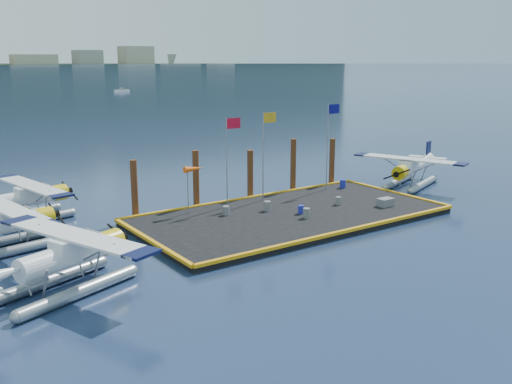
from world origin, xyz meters
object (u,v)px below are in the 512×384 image
Objects in this scene: seaplane_a at (69,259)px; seaplane_c at (27,201)px; flagpole_yellow at (265,143)px; piling_3 at (293,167)px; windsock at (194,170)px; seaplane_d at (410,170)px; piling_4 at (332,163)px; piling_2 at (250,176)px; drum_4 at (343,184)px; crate at (385,202)px; drum_0 at (226,211)px; flagpole_red at (229,148)px; flagpole_blue at (330,134)px; piling_0 at (135,191)px; drum_5 at (267,206)px; drum_3 at (306,213)px; piling_1 at (196,181)px; drum_1 at (301,209)px; seaplane_b at (6,227)px; drum_2 at (338,201)px.

seaplane_c is (1.27, 12.80, -0.11)m from seaplane_a.
flagpole_yellow is 1.44× the size of piling_3.
windsock is (10.44, 7.26, 1.76)m from seaplane_a.
seaplane_c is 0.99× the size of seaplane_d.
piling_4 is (4.00, 0.00, -0.15)m from piling_3.
piling_2 is (5.53, 1.60, -1.33)m from windsock.
drum_4 reaches higher than crate.
drum_0 is 0.10× the size of flagpole_red.
flagpole_yellow is 1.63× the size of piling_2.
flagpole_blue reaches higher than flagpole_yellow.
flagpole_yellow reaches higher than drum_0.
flagpole_blue reaches higher than crate.
seaplane_d is at bearing -8.93° from piling_0.
drum_5 is 0.10× the size of flagpole_yellow.
seaplane_a is 12.98m from drum_0.
drum_3 is (14.27, -10.86, -0.64)m from seaplane_c.
piling_0 is at bearing 180.00° from piling_1.
windsock reaches higher than drum_1.
flagpole_red is 2.97m from windsock.
drum_1 is (17.09, -4.42, -0.67)m from seaplane_b.
piling_2 is at bearing 54.22° from seaplane_d.
flagpole_blue is at bearing -36.07° from piling_3.
piling_2 reaches higher than windsock.
piling_1 is at bearing 143.47° from crate.
piling_1 reaches higher than seaplane_c.
piling_2 is at bearing 165.32° from drum_4.
flagpole_yellow is 5.87m from windsock.
drum_3 is 9.37m from flagpole_blue.
piling_1 is 1.05× the size of piling_4.
seaplane_c is at bearing 154.06° from seaplane_a.
piling_0 reaches higher than windsock.
seaplane_c is at bearing 148.87° from windsock.
drum_2 is 0.50× the size of crate.
flagpole_yellow reaches higher than crate.
windsock is 2.21m from piling_1.
drum_0 is 11.30m from flagpole_blue.
crate is at bearing 98.58° from seaplane_d.
piling_2 is (-7.42, 1.94, 1.18)m from drum_4.
drum_4 is 9.11m from drum_5.
crate is at bearing -35.08° from flagpole_red.
flagpole_yellow is at bearing 133.08° from crate.
drum_4 is (7.84, 4.98, 0.01)m from drum_3.
piling_4 is (1.80, 1.60, -2.69)m from flagpole_blue.
seaplane_a is 15.68m from drum_3.
flagpole_red is at bearing 122.56° from drum_1.
drum_2 is 0.85× the size of drum_5.
piling_0 reaches higher than seaplane_a.
piling_4 is at bearing 90.02° from seaplane_a.
flagpole_yellow is 9.67m from piling_0.
crate is at bearing -104.43° from drum_4.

